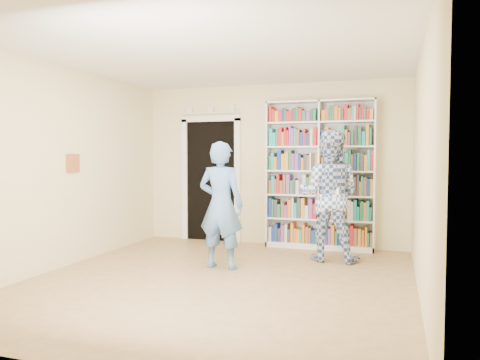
{
  "coord_description": "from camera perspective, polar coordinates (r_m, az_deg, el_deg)",
  "views": [
    {
      "loc": [
        1.98,
        -5.19,
        1.5
      ],
      "look_at": [
        -0.04,
        0.9,
        1.17
      ],
      "focal_mm": 35.0,
      "sensor_mm": 36.0,
      "label": 1
    }
  ],
  "objects": [
    {
      "name": "ceiling",
      "position": [
        5.68,
        -2.6,
        15.14
      ],
      "size": [
        5.0,
        5.0,
        0.0
      ],
      "primitive_type": "plane",
      "rotation": [
        3.14,
        0.0,
        0.0
      ],
      "color": "white",
      "rests_on": "wall_back"
    },
    {
      "name": "paper_sheet",
      "position": [
        6.56,
        11.14,
        -2.15
      ],
      "size": [
        0.19,
        0.03,
        0.27
      ],
      "primitive_type": "cube",
      "rotation": [
        0.0,
        0.0,
        -0.11
      ],
      "color": "white",
      "rests_on": "man_plaid"
    },
    {
      "name": "doorway",
      "position": [
        8.27,
        -3.57,
        0.75
      ],
      "size": [
        1.1,
        0.08,
        2.43
      ],
      "color": "black",
      "rests_on": "floor"
    },
    {
      "name": "wall_art",
      "position": [
        6.84,
        -19.69,
        1.96
      ],
      "size": [
        0.03,
        0.25,
        0.25
      ],
      "primitive_type": "cube",
      "color": "brown",
      "rests_on": "wall_left"
    },
    {
      "name": "bookshelf",
      "position": [
        7.63,
        9.71,
        0.7
      ],
      "size": [
        1.73,
        0.32,
        2.38
      ],
      "rotation": [
        0.0,
        0.0,
        -0.04
      ],
      "color": "white",
      "rests_on": "floor"
    },
    {
      "name": "man_plaid",
      "position": [
        6.8,
        10.78,
        -1.88
      ],
      "size": [
        0.94,
        0.74,
        1.87
      ],
      "primitive_type": "imported",
      "rotation": [
        0.0,
        0.0,
        3.1
      ],
      "color": "#2E4E8E",
      "rests_on": "floor"
    },
    {
      "name": "wall_back",
      "position": [
        7.94,
        3.87,
        1.88
      ],
      "size": [
        4.5,
        0.0,
        4.5
      ],
      "primitive_type": "plane",
      "rotation": [
        1.57,
        0.0,
        0.0
      ],
      "color": "beige",
      "rests_on": "floor"
    },
    {
      "name": "wall_left",
      "position": [
        6.7,
        -20.87,
        1.49
      ],
      "size": [
        0.0,
        5.0,
        5.0
      ],
      "primitive_type": "plane",
      "rotation": [
        1.57,
        0.0,
        1.57
      ],
      "color": "beige",
      "rests_on": "floor"
    },
    {
      "name": "floor",
      "position": [
        5.76,
        -2.54,
        -12.14
      ],
      "size": [
        5.0,
        5.0,
        0.0
      ],
      "primitive_type": "plane",
      "color": "#906946",
      "rests_on": "ground"
    },
    {
      "name": "wall_right",
      "position": [
        5.2,
        21.27,
        1.1
      ],
      "size": [
        0.0,
        5.0,
        5.0
      ],
      "primitive_type": "plane",
      "rotation": [
        1.57,
        0.0,
        -1.57
      ],
      "color": "beige",
      "rests_on": "floor"
    },
    {
      "name": "man_blue",
      "position": [
        6.22,
        -2.35,
        -3.08
      ],
      "size": [
        0.64,
        0.43,
        1.69
      ],
      "primitive_type": "imported",
      "rotation": [
        0.0,
        0.0,
        3.09
      ],
      "color": "#507BB2",
      "rests_on": "floor"
    }
  ]
}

